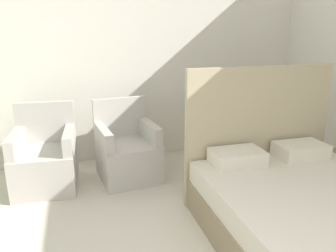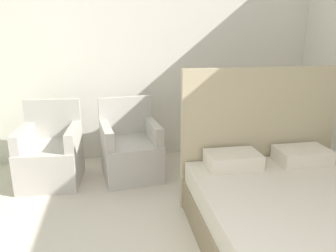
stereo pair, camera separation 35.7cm
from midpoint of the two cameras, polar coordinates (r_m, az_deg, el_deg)
name	(u,v)px [view 2 (the right image)]	position (r m, az deg, el deg)	size (l,w,h in m)	color
wall_back	(106,54)	(4.49, -8.48, 12.34)	(10.00, 0.06, 2.90)	silver
bed	(306,224)	(2.96, 26.21, -15.20)	(1.62, 2.06, 1.42)	#8C7A5B
armchair_near_window_left	(51,158)	(4.08, -17.38, -5.35)	(0.71, 0.74, 0.95)	#B7B2A8
armchair_near_window_right	(131,153)	(4.05, -4.00, -4.74)	(0.75, 0.78, 0.95)	#B7B2A8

